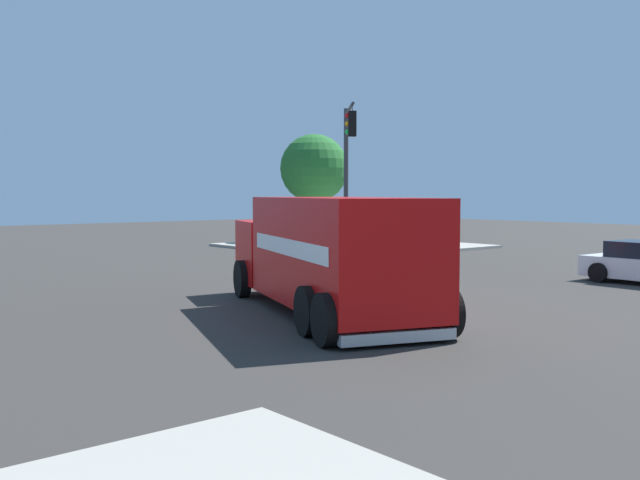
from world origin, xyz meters
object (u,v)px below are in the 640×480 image
object	(u,v)px
pedestrian_crossing	(337,226)
shade_tree_near	(314,169)
delivery_truck	(328,253)
traffic_light_primary	(348,159)
pedestrian_near_corner	(358,222)

from	to	relation	value
pedestrian_crossing	shade_tree_near	distance (m)	4.00
delivery_truck	pedestrian_crossing	xyz separation A→B (m)	(-14.70, -16.34, -0.37)
traffic_light_primary	shade_tree_near	bearing A→B (deg)	-122.49
traffic_light_primary	delivery_truck	bearing A→B (deg)	45.81
pedestrian_near_corner	delivery_truck	bearing A→B (deg)	45.35
pedestrian_near_corner	shade_tree_near	world-z (taller)	shade_tree_near
pedestrian_crossing	shade_tree_near	xyz separation A→B (m)	(-0.40, -2.45, 3.13)
shade_tree_near	pedestrian_crossing	bearing A→B (deg)	80.73
traffic_light_primary	shade_tree_near	xyz separation A→B (m)	(-6.01, -9.44, -0.02)
pedestrian_near_corner	traffic_light_primary	bearing A→B (deg)	44.82
pedestrian_crossing	shade_tree_near	world-z (taller)	shade_tree_near
pedestrian_near_corner	shade_tree_near	size ratio (longest dim) A/B	0.30
traffic_light_primary	pedestrian_crossing	xyz separation A→B (m)	(-5.61, -6.99, -3.15)
delivery_truck	shade_tree_near	xyz separation A→B (m)	(-15.10, -18.79, 2.76)
traffic_light_primary	pedestrian_near_corner	xyz separation A→B (m)	(-8.15, -8.10, -3.06)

